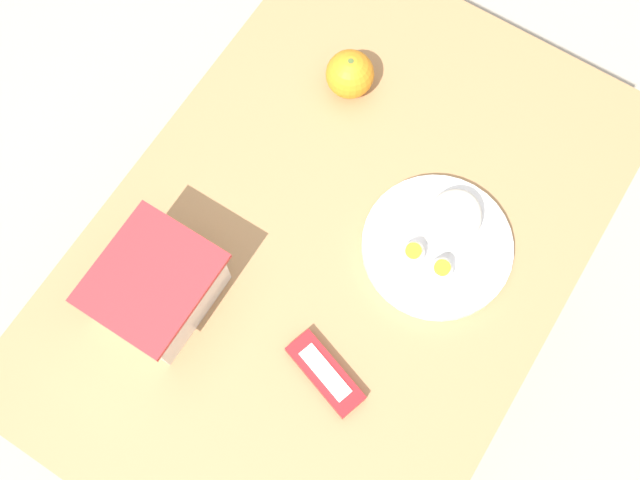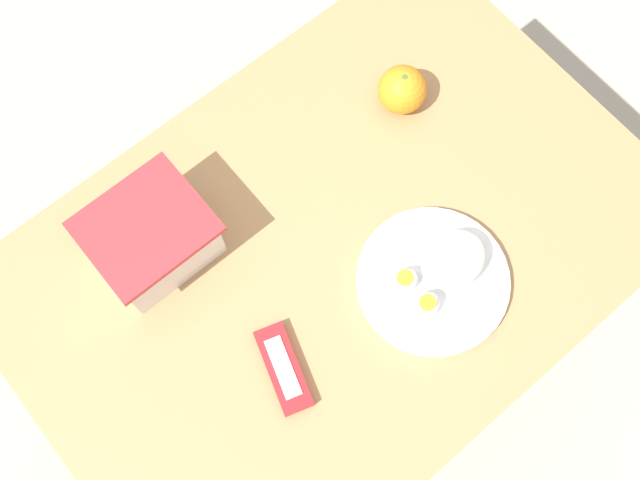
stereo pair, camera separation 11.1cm
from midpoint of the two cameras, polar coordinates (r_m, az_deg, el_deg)
The scene contains 6 objects.
ground_plane at distance 1.85m, azimuth -0.98°, elevation -7.78°, with size 10.00×10.00×0.00m, color #B2A899.
table at distance 1.28m, azimuth -1.41°, elevation -2.73°, with size 0.98×0.68×0.73m.
food_container at distance 1.11m, azimuth -15.05°, elevation -4.02°, with size 0.17×0.15×0.10m.
orange_fruit at distance 1.22m, azimuth -0.34°, elevation 12.17°, with size 0.08×0.08×0.08m.
rice_plate at distance 1.12m, azimuth 6.45°, elevation -0.39°, with size 0.23×0.23×0.07m.
candy_bar at distance 1.08m, azimuth -2.55°, elevation -10.57°, with size 0.08×0.14×0.02m.
Camera 1 is at (-0.32, -0.17, 1.81)m, focal length 42.00 mm.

